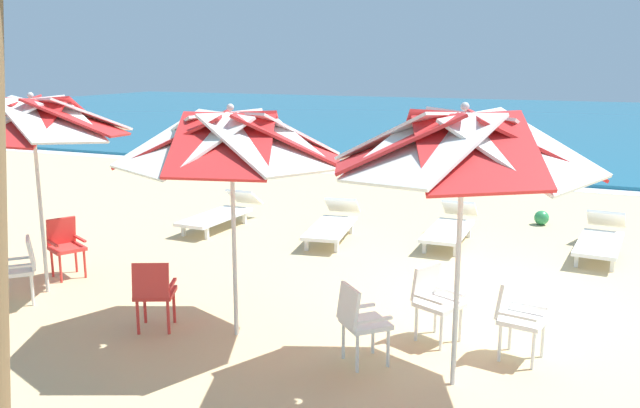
{
  "coord_description": "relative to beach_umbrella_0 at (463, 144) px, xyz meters",
  "views": [
    {
      "loc": [
        1.28,
        -8.64,
        3.14
      ],
      "look_at": [
        -2.66,
        0.44,
        1.0
      ],
      "focal_mm": 37.71,
      "sensor_mm": 36.0,
      "label": 1
    }
  ],
  "objects": [
    {
      "name": "beach_umbrella_0",
      "position": [
        0.0,
        0.0,
        0.0
      ],
      "size": [
        2.55,
        2.55,
        2.76
      ],
      "color": "silver",
      "rests_on": "ground"
    },
    {
      "name": "sun_lounger_3",
      "position": [
        -5.45,
        4.53,
        -2.1
      ],
      "size": [
        0.7,
        2.16,
        0.62
      ],
      "color": "white",
      "rests_on": "ground"
    },
    {
      "name": "sun_lounger_0",
      "position": [
        1.22,
        5.38,
        -2.1
      ],
      "size": [
        0.77,
        2.18,
        0.62
      ],
      "color": "white",
      "rests_on": "ground"
    },
    {
      "name": "plastic_chair_2",
      "position": [
        -0.45,
        0.99,
        -1.88
      ],
      "size": [
        0.6,
        0.58,
        0.87
      ],
      "color": "white",
      "rests_on": "ground"
    },
    {
      "name": "sun_lounger_1",
      "position": [
        -1.21,
        5.22,
        -2.1
      ],
      "size": [
        0.69,
        2.16,
        0.62
      ],
      "color": "white",
      "rests_on": "ground"
    },
    {
      "name": "plastic_chair_4",
      "position": [
        -5.69,
        0.02,
        -1.88
      ],
      "size": [
        0.63,
        0.63,
        0.87
      ],
      "color": "white",
      "rests_on": "ground"
    },
    {
      "name": "plastic_chair_3",
      "position": [
        -3.52,
        -0.07,
        -1.88
      ],
      "size": [
        0.59,
        0.6,
        0.87
      ],
      "color": "red",
      "rests_on": "ground"
    },
    {
      "name": "plastic_chair_0",
      "position": [
        -1.0,
        0.07,
        -1.88
      ],
      "size": [
        0.63,
        0.63,
        0.87
      ],
      "color": "white",
      "rests_on": "ground"
    },
    {
      "name": "beach_umbrella_2",
      "position": [
        -5.72,
        0.45,
        -0.01
      ],
      "size": [
        2.53,
        2.53,
        2.72
      ],
      "color": "silver",
      "rests_on": "ground"
    },
    {
      "name": "ground_plane",
      "position": [
        -0.05,
        2.52,
        -2.38
      ],
      "size": [
        80.0,
        80.0,
        0.0
      ],
      "primitive_type": "plane",
      "color": "#D3B784"
    },
    {
      "name": "beach_umbrella_1",
      "position": [
        -2.58,
        0.21,
        -0.1
      ],
      "size": [
        2.59,
        2.59,
        2.67
      ],
      "color": "silver",
      "rests_on": "ground"
    },
    {
      "name": "plastic_chair_1",
      "position": [
        0.47,
        0.86,
        -1.88
      ],
      "size": [
        0.53,
        0.51,
        0.87
      ],
      "color": "white",
      "rests_on": "ground"
    },
    {
      "name": "plastic_chair_5",
      "position": [
        -5.97,
        1.09,
        -1.88
      ],
      "size": [
        0.61,
        0.59,
        0.87
      ],
      "color": "red",
      "rests_on": "ground"
    },
    {
      "name": "sea",
      "position": [
        -0.05,
        29.59,
        -2.33
      ],
      "size": [
        80.0,
        36.0,
        0.1
      ],
      "primitive_type": "cube",
      "color": "#19607F",
      "rests_on": "ground"
    },
    {
      "name": "sun_lounger_2",
      "position": [
        -3.18,
        4.6,
        -2.1
      ],
      "size": [
        0.98,
        2.22,
        0.62
      ],
      "color": "white",
      "rests_on": "ground"
    },
    {
      "name": "beach_ball",
      "position": [
        0.14,
        7.17,
        -2.24
      ],
      "size": [
        0.28,
        0.28,
        0.28
      ],
      "primitive_type": "sphere",
      "color": "#2D8C4C",
      "rests_on": "ground"
    },
    {
      "name": "surf_foam",
      "position": [
        -0.05,
        11.29,
        -2.37
      ],
      "size": [
        80.0,
        0.7,
        0.01
      ],
      "primitive_type": "cube",
      "color": "white",
      "rests_on": "ground"
    }
  ]
}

